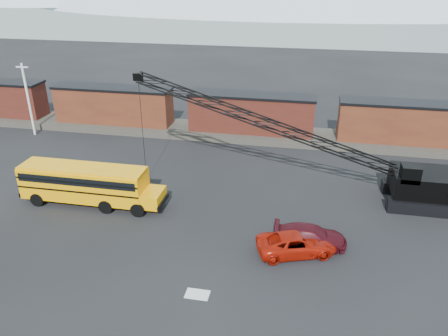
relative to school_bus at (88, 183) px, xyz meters
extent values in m
plane|color=black|center=(10.54, -4.73, -1.79)|extent=(160.00, 160.00, 0.00)
cube|color=#4A443C|center=(10.54, 17.27, -1.44)|extent=(120.00, 5.00, 0.70)
cube|color=black|center=(-17.26, 17.27, -0.79)|extent=(2.20, 2.40, 0.60)
cube|color=#4A1D15|center=(-5.46, 17.27, 0.91)|extent=(13.50, 2.90, 4.00)
cube|color=black|center=(-5.46, 17.27, 2.96)|extent=(13.70, 3.10, 0.25)
cube|color=black|center=(-9.66, 17.27, -0.79)|extent=(2.20, 2.40, 0.60)
cube|color=black|center=(-1.26, 17.27, -0.79)|extent=(2.20, 2.40, 0.60)
cube|color=#4F1A16|center=(10.54, 17.27, 0.91)|extent=(13.50, 2.90, 4.00)
cube|color=black|center=(10.54, 17.27, 2.96)|extent=(13.70, 3.10, 0.25)
cube|color=black|center=(6.34, 17.27, -0.79)|extent=(2.20, 2.40, 0.60)
cube|color=black|center=(14.74, 17.27, -0.79)|extent=(2.20, 2.40, 0.60)
cube|color=#4A1D15|center=(26.54, 17.27, 0.91)|extent=(13.50, 2.90, 4.00)
cube|color=black|center=(26.54, 17.27, 2.96)|extent=(13.70, 3.10, 0.25)
cube|color=black|center=(22.34, 17.27, -0.79)|extent=(2.20, 2.40, 0.60)
cube|color=black|center=(30.74, 17.27, -0.79)|extent=(2.20, 2.40, 0.60)
cylinder|color=silver|center=(-13.46, 13.27, 2.21)|extent=(0.24, 0.24, 8.00)
cube|color=silver|center=(-13.46, 13.27, 5.81)|extent=(1.40, 0.12, 0.12)
cube|color=silver|center=(11.04, -8.73, -1.78)|extent=(1.40, 0.90, 0.02)
cube|color=#F39D05|center=(-0.35, 0.00, 0.01)|extent=(10.00, 2.50, 2.50)
cube|color=#F39D05|center=(5.25, 0.00, -0.69)|extent=(1.60, 2.30, 1.10)
cube|color=#F39D05|center=(-0.35, 0.00, 1.31)|extent=(10.00, 2.30, 0.18)
cube|color=black|center=(-0.35, -1.26, 0.71)|extent=(9.60, 0.05, 0.65)
cube|color=black|center=(-0.35, 1.26, 0.71)|extent=(9.60, 0.05, 0.65)
cube|color=black|center=(6.10, 0.00, -0.99)|extent=(0.15, 2.45, 0.35)
cube|color=black|center=(-5.40, 0.00, -0.99)|extent=(0.15, 2.50, 0.35)
cylinder|color=black|center=(-3.95, -1.15, -1.24)|extent=(1.10, 0.35, 1.10)
cylinder|color=black|center=(-3.95, 1.15, -1.24)|extent=(1.10, 0.35, 1.10)
cylinder|color=black|center=(1.85, -1.15, -1.24)|extent=(1.10, 0.35, 1.10)
cylinder|color=black|center=(1.85, 1.15, -1.24)|extent=(1.10, 0.35, 1.10)
cylinder|color=black|center=(4.45, -1.15, -1.24)|extent=(1.10, 0.35, 1.10)
cylinder|color=black|center=(4.45, 1.15, -1.24)|extent=(1.10, 0.35, 1.10)
imported|color=#A71608|center=(16.49, -3.51, -1.06)|extent=(5.78, 4.04, 1.47)
imported|color=#440C14|center=(17.36, -2.42, -1.08)|extent=(5.00, 2.19, 1.43)
cube|color=black|center=(25.91, 3.48, -1.29)|extent=(5.50, 1.00, 1.00)
cube|color=black|center=(25.91, 6.68, -1.29)|extent=(5.50, 1.00, 1.00)
cube|color=black|center=(25.91, 5.08, 0.11)|extent=(4.80, 3.60, 1.80)
cube|color=black|center=(24.51, 3.88, 1.31)|extent=(1.40, 1.20, 1.30)
cube|color=black|center=(24.51, 3.33, 1.31)|extent=(1.20, 0.06, 0.90)
cube|color=black|center=(2.99, 4.67, 7.52)|extent=(0.70, 0.50, 0.60)
cylinder|color=black|center=(2.99, 4.67, 2.86)|extent=(0.04, 0.04, 9.02)
cube|color=black|center=(2.99, 4.67, -1.44)|extent=(0.25, 0.25, 0.50)
camera|label=1|loc=(16.40, -27.95, 15.68)|focal=35.00mm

